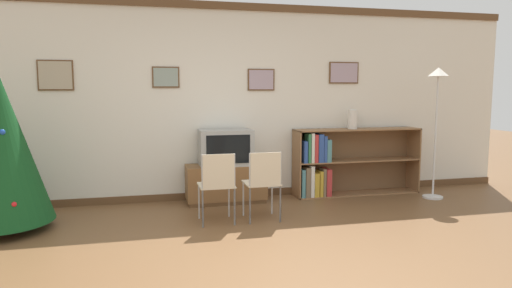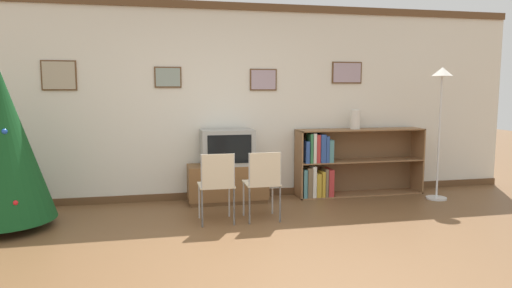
# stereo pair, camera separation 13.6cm
# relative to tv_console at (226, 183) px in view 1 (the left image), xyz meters

# --- Properties ---
(ground_plane) EXTENTS (24.00, 24.00, 0.00)m
(ground_plane) POSITION_rel_tv_console_xyz_m (-0.16, -2.29, -0.26)
(ground_plane) COLOR brown
(wall_back) EXTENTS (9.11, 0.11, 2.70)m
(wall_back) POSITION_rel_tv_console_xyz_m (-0.16, 0.29, 1.09)
(wall_back) COLOR silver
(wall_back) RESTS_ON ground_plane
(tv_console) EXTENTS (1.07, 0.44, 0.51)m
(tv_console) POSITION_rel_tv_console_xyz_m (0.00, 0.00, 0.00)
(tv_console) COLOR brown
(tv_console) RESTS_ON ground_plane
(television) EXTENTS (0.70, 0.43, 0.48)m
(television) POSITION_rel_tv_console_xyz_m (0.00, -0.00, 0.49)
(television) COLOR #9E9E99
(television) RESTS_ON tv_console
(folding_chair_left) EXTENTS (0.40, 0.40, 0.82)m
(folding_chair_left) POSITION_rel_tv_console_xyz_m (-0.27, -0.98, 0.21)
(folding_chair_left) COLOR beige
(folding_chair_left) RESTS_ON ground_plane
(folding_chair_right) EXTENTS (0.40, 0.40, 0.82)m
(folding_chair_right) POSITION_rel_tv_console_xyz_m (0.27, -0.98, 0.21)
(folding_chair_right) COLOR beige
(folding_chair_right) RESTS_ON ground_plane
(bookshelf) EXTENTS (1.88, 0.36, 0.96)m
(bookshelf) POSITION_rel_tv_console_xyz_m (1.61, 0.05, 0.20)
(bookshelf) COLOR olive
(bookshelf) RESTS_ON ground_plane
(vase) EXTENTS (0.14, 0.14, 0.28)m
(vase) POSITION_rel_tv_console_xyz_m (1.87, 0.05, 0.85)
(vase) COLOR silver
(vase) RESTS_ON bookshelf
(standing_lamp) EXTENTS (0.28, 0.28, 1.83)m
(standing_lamp) POSITION_rel_tv_console_xyz_m (2.89, -0.46, 1.14)
(standing_lamp) COLOR silver
(standing_lamp) RESTS_ON ground_plane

